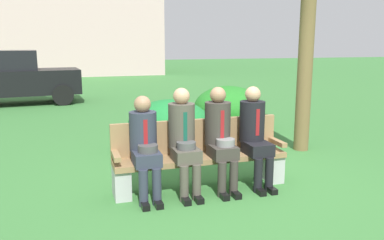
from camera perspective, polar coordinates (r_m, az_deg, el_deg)
ground_plane at (r=5.55m, az=4.28°, el=-8.98°), size 80.00×80.00×0.00m
park_bench at (r=5.25m, az=1.12°, el=-5.13°), size 2.30×0.44×0.90m
seated_man_leftmost at (r=4.86m, az=-6.85°, el=-3.20°), size 0.34×0.72×1.27m
seated_man_centerleft at (r=4.97m, az=-1.23°, el=-2.34°), size 0.34×0.72×1.35m
seated_man_centerright at (r=5.13m, az=4.08°, el=-1.97°), size 0.34×0.72×1.34m
seated_man_rightmost at (r=5.33m, az=9.05°, el=-1.58°), size 0.34×0.72×1.33m
shrub_near_bench at (r=8.83m, az=5.26°, el=1.81°), size 1.55×1.42×0.97m
shrub_mid_lawn at (r=6.96m, az=-3.25°, el=-0.83°), size 1.48×1.36×0.93m
parked_car_near at (r=13.48m, az=-24.53°, el=5.57°), size 4.02×1.99×1.68m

